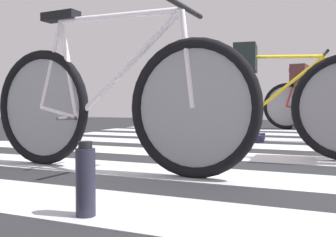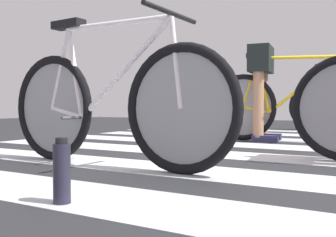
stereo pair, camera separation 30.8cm
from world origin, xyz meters
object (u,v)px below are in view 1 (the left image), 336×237
object	(u,v)px
bicycle_1_of_4	(109,103)
water_bottle	(86,181)
bicycle_3_of_4	(276,104)
cyclist_3_of_4	(246,79)
bicycle_4_of_4	(321,104)
cyclist_4_of_4	(300,88)

from	to	relation	value
bicycle_1_of_4	water_bottle	size ratio (longest dim) A/B	6.86
bicycle_3_of_4	cyclist_3_of_4	bearing A→B (deg)	-180.00
bicycle_4_of_4	bicycle_3_of_4	bearing A→B (deg)	-94.42
cyclist_3_of_4	bicycle_1_of_4	bearing A→B (deg)	-105.81
bicycle_3_of_4	water_bottle	size ratio (longest dim) A/B	6.83
bicycle_1_of_4	cyclist_3_of_4	world-z (taller)	cyclist_3_of_4
cyclist_3_of_4	cyclist_4_of_4	distance (m)	2.13
bicycle_3_of_4	cyclist_3_of_4	distance (m)	0.41
bicycle_1_of_4	water_bottle	xyz separation A→B (m)	(0.41, -0.80, -0.26)
bicycle_1_of_4	cyclist_3_of_4	size ratio (longest dim) A/B	1.73
cyclist_3_of_4	cyclist_4_of_4	size ratio (longest dim) A/B	1.02
cyclist_3_of_4	water_bottle	bearing A→B (deg)	-95.43
bicycle_1_of_4	bicycle_3_of_4	bearing A→B (deg)	76.39
bicycle_4_of_4	cyclist_4_of_4	bearing A→B (deg)	-180.00
cyclist_4_of_4	water_bottle	size ratio (longest dim) A/B	3.88
bicycle_3_of_4	bicycle_4_of_4	bearing A→B (deg)	72.28
cyclist_3_of_4	cyclist_4_of_4	world-z (taller)	cyclist_3_of_4
water_bottle	bicycle_4_of_4	bearing A→B (deg)	82.69
water_bottle	cyclist_3_of_4	bearing A→B (deg)	91.22
cyclist_3_of_4	water_bottle	distance (m)	2.99
bicycle_1_of_4	cyclist_4_of_4	size ratio (longest dim) A/B	1.77
bicycle_3_of_4	bicycle_4_of_4	world-z (taller)	same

